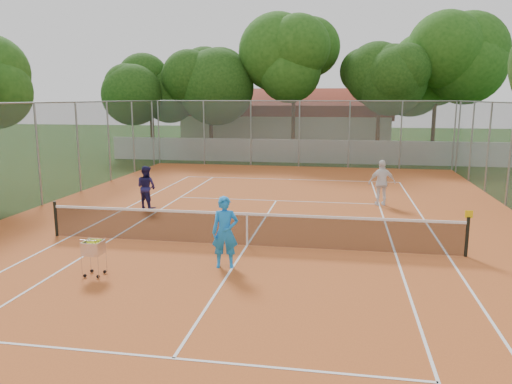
% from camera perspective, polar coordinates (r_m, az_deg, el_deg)
% --- Properties ---
extents(ground, '(120.00, 120.00, 0.00)m').
position_cam_1_polar(ground, '(14.37, -1.02, -6.20)').
color(ground, '#15330D').
rests_on(ground, ground).
extents(court_pad, '(18.00, 34.00, 0.02)m').
position_cam_1_polar(court_pad, '(14.37, -1.02, -6.16)').
color(court_pad, '#BB5824').
rests_on(court_pad, ground).
extents(court_lines, '(10.98, 23.78, 0.01)m').
position_cam_1_polar(court_lines, '(14.37, -1.02, -6.11)').
color(court_lines, white).
rests_on(court_lines, court_pad).
extents(tennis_net, '(11.88, 0.10, 0.98)m').
position_cam_1_polar(tennis_net, '(14.23, -1.03, -4.24)').
color(tennis_net, black).
rests_on(tennis_net, court_pad).
extents(perimeter_fence, '(18.00, 34.00, 4.00)m').
position_cam_1_polar(perimeter_fence, '(13.92, -1.05, 1.70)').
color(perimeter_fence, slate).
rests_on(perimeter_fence, ground).
extents(boundary_wall, '(26.00, 0.30, 1.50)m').
position_cam_1_polar(boundary_wall, '(32.79, 5.22, 4.67)').
color(boundary_wall, silver).
rests_on(boundary_wall, ground).
extents(clubhouse, '(16.40, 9.00, 4.40)m').
position_cam_1_polar(clubhouse, '(42.80, 3.66, 8.05)').
color(clubhouse, beige).
rests_on(clubhouse, ground).
extents(tropical_trees, '(29.00, 19.00, 10.00)m').
position_cam_1_polar(tropical_trees, '(35.61, 5.74, 11.99)').
color(tropical_trees, '#14340D').
rests_on(tropical_trees, ground).
extents(player_near, '(0.72, 0.54, 1.79)m').
position_cam_1_polar(player_near, '(12.38, -3.56, -4.61)').
color(player_near, '#1B84E5').
rests_on(player_near, court_pad).
extents(player_far_left, '(0.97, 0.87, 1.64)m').
position_cam_1_polar(player_far_left, '(19.40, -12.42, 0.54)').
color(player_far_left, '#1D1A4F').
rests_on(player_far_left, court_pad).
extents(player_far_right, '(1.11, 0.62, 1.79)m').
position_cam_1_polar(player_far_right, '(20.09, 14.20, 1.03)').
color(player_far_right, white).
rests_on(player_far_right, court_pad).
extents(ball_hopper, '(0.45, 0.45, 0.93)m').
position_cam_1_polar(ball_hopper, '(12.48, -18.04, -7.06)').
color(ball_hopper, silver).
rests_on(ball_hopper, court_pad).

